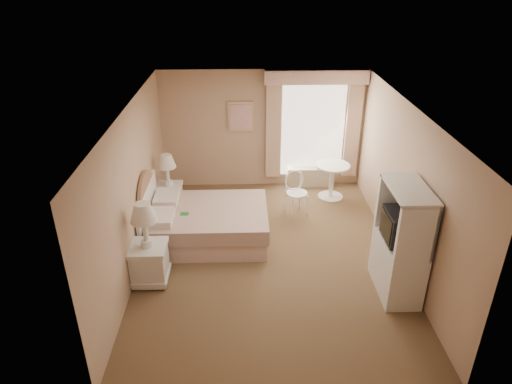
{
  "coord_description": "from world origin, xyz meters",
  "views": [
    {
      "loc": [
        -0.41,
        -6.31,
        4.37
      ],
      "look_at": [
        -0.21,
        0.3,
        1.03
      ],
      "focal_mm": 32.0,
      "sensor_mm": 36.0,
      "label": 1
    }
  ],
  "objects_px": {
    "nightstand_near": "(148,254)",
    "round_table": "(332,176)",
    "bed": "(203,222)",
    "armoire": "(400,250)",
    "cafe_chair": "(296,189)",
    "nightstand_far": "(169,191)"
  },
  "relations": [
    {
      "from": "nightstand_near",
      "to": "armoire",
      "type": "height_order",
      "value": "armoire"
    },
    {
      "from": "nightstand_far",
      "to": "bed",
      "type": "bearing_deg",
      "value": -55.27
    },
    {
      "from": "armoire",
      "to": "cafe_chair",
      "type": "bearing_deg",
      "value": 116.88
    },
    {
      "from": "nightstand_near",
      "to": "nightstand_far",
      "type": "height_order",
      "value": "nightstand_near"
    },
    {
      "from": "nightstand_far",
      "to": "cafe_chair",
      "type": "bearing_deg",
      "value": -2.11
    },
    {
      "from": "cafe_chair",
      "to": "armoire",
      "type": "relative_size",
      "value": 0.49
    },
    {
      "from": "round_table",
      "to": "cafe_chair",
      "type": "xyz_separation_m",
      "value": [
        -0.81,
        -0.59,
        -0.0
      ]
    },
    {
      "from": "bed",
      "to": "cafe_chair",
      "type": "height_order",
      "value": "bed"
    },
    {
      "from": "round_table",
      "to": "cafe_chair",
      "type": "bearing_deg",
      "value": -143.97
    },
    {
      "from": "bed",
      "to": "armoire",
      "type": "bearing_deg",
      "value": -26.68
    },
    {
      "from": "bed",
      "to": "armoire",
      "type": "relative_size",
      "value": 1.22
    },
    {
      "from": "nightstand_far",
      "to": "cafe_chair",
      "type": "distance_m",
      "value": 2.43
    },
    {
      "from": "nightstand_far",
      "to": "armoire",
      "type": "height_order",
      "value": "armoire"
    },
    {
      "from": "cafe_chair",
      "to": "round_table",
      "type": "bearing_deg",
      "value": 15.56
    },
    {
      "from": "nightstand_near",
      "to": "nightstand_far",
      "type": "bearing_deg",
      "value": 90.0
    },
    {
      "from": "nightstand_far",
      "to": "armoire",
      "type": "bearing_deg",
      "value": -34.46
    },
    {
      "from": "nightstand_near",
      "to": "armoire",
      "type": "bearing_deg",
      "value": -4.83
    },
    {
      "from": "bed",
      "to": "nightstand_near",
      "type": "height_order",
      "value": "nightstand_near"
    },
    {
      "from": "nightstand_near",
      "to": "round_table",
      "type": "relative_size",
      "value": 1.81
    },
    {
      "from": "nightstand_near",
      "to": "round_table",
      "type": "bearing_deg",
      "value": 39.81
    },
    {
      "from": "bed",
      "to": "round_table",
      "type": "height_order",
      "value": "bed"
    },
    {
      "from": "nightstand_far",
      "to": "cafe_chair",
      "type": "xyz_separation_m",
      "value": [
        2.43,
        -0.09,
        0.04
      ]
    }
  ]
}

